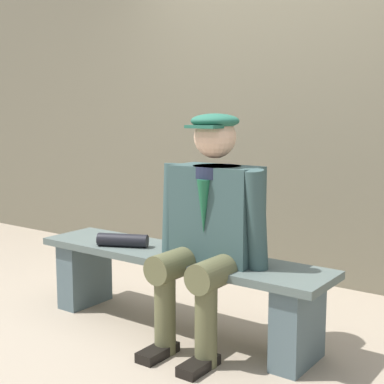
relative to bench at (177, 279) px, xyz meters
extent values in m
plane|color=gray|center=(0.00, 0.00, -0.30)|extent=(30.00, 30.00, 0.00)
cube|color=#4F5C57|center=(0.00, 0.00, 0.13)|extent=(1.79, 0.40, 0.04)
cube|color=#495B60|center=(-0.74, 0.00, -0.09)|extent=(0.15, 0.34, 0.41)
cube|color=#495B60|center=(0.74, 0.00, -0.09)|extent=(0.15, 0.34, 0.41)
cube|color=#314948|center=(-0.26, 0.00, 0.40)|extent=(0.46, 0.23, 0.50)
cylinder|color=#1E2338|center=(-0.26, 0.00, 0.62)|extent=(0.25, 0.25, 0.06)
cone|color=#195938|center=(-0.26, 0.12, 0.45)|extent=(0.07, 0.07, 0.28)
sphere|color=#DBAD8C|center=(-0.26, 0.02, 0.80)|extent=(0.22, 0.22, 0.22)
ellipsoid|color=#225945|center=(-0.26, 0.02, 0.88)|extent=(0.25, 0.25, 0.08)
cube|color=#225945|center=(-0.26, 0.12, 0.85)|extent=(0.17, 0.10, 0.02)
cylinder|color=brown|center=(-0.39, 0.14, 0.15)|extent=(0.15, 0.43, 0.15)
cylinder|color=brown|center=(-0.39, 0.28, -0.07)|extent=(0.11, 0.11, 0.45)
cube|color=black|center=(-0.39, 0.34, -0.27)|extent=(0.10, 0.24, 0.05)
cylinder|color=#314948|center=(-0.52, 0.04, 0.38)|extent=(0.11, 0.17, 0.56)
cylinder|color=brown|center=(-0.14, 0.14, 0.15)|extent=(0.15, 0.43, 0.15)
cylinder|color=brown|center=(-0.14, 0.28, -0.07)|extent=(0.11, 0.11, 0.45)
cube|color=black|center=(-0.14, 0.34, -0.27)|extent=(0.10, 0.24, 0.05)
cylinder|color=#314948|center=(0.00, 0.04, 0.38)|extent=(0.10, 0.13, 0.56)
cylinder|color=black|center=(0.34, 0.07, 0.19)|extent=(0.30, 0.19, 0.08)
cube|color=#655E4B|center=(0.00, -1.40, 0.96)|extent=(12.00, 0.24, 2.52)
camera|label=1|loc=(-1.84, 2.39, 0.93)|focal=52.11mm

